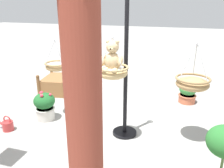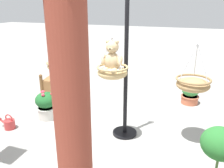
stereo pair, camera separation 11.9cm
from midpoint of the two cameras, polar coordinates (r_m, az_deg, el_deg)
ground_plane at (r=4.50m, az=0.70°, el=-11.57°), size 40.00×40.00×0.00m
display_pole_central at (r=4.13m, az=4.07°, el=-2.63°), size 0.44×0.44×2.46m
hanging_basket_with_teddy at (r=3.79m, az=1.02°, el=3.00°), size 0.51×0.51×0.67m
teddy_bear at (r=3.71m, az=0.92°, el=6.22°), size 0.35×0.31×0.51m
hanging_basket_left_high at (r=4.03m, az=19.72°, el=0.03°), size 0.56×0.56×0.77m
hanging_basket_right_low at (r=4.92m, az=-12.09°, el=4.38°), size 0.47×0.47×0.63m
greenhouse_pillar_far_back at (r=1.64m, az=-7.03°, el=-13.52°), size 0.45×0.45×2.93m
wooden_planter_box at (r=6.52m, az=-11.69°, el=0.23°), size 0.90×1.07×0.58m
potted_plant_flowering_red at (r=5.04m, az=-14.89°, el=-4.82°), size 0.43×0.43×0.61m
potted_plant_small_succulent at (r=5.92m, az=18.85°, el=-2.22°), size 0.43×0.43×0.54m
watering_can at (r=4.96m, az=-22.88°, el=-8.78°), size 0.35×0.20×0.30m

